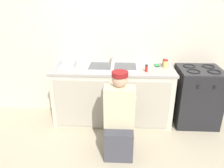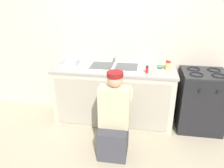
{
  "view_description": "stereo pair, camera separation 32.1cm",
  "coord_description": "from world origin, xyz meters",
  "px_view_note": "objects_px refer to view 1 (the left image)",
  "views": [
    {
      "loc": [
        0.15,
        -2.85,
        1.98
      ],
      "look_at": [
        0.0,
        0.1,
        0.72
      ],
      "focal_mm": 35.0,
      "sensor_mm": 36.0,
      "label": 1
    },
    {
      "loc": [
        0.47,
        -2.82,
        1.98
      ],
      "look_at": [
        0.0,
        0.1,
        0.72
      ],
      "focal_mm": 35.0,
      "sensor_mm": 36.0,
      "label": 2
    }
  ],
  "objects_px": {
    "cell_phone": "(157,65)",
    "spice_bottle_pepper": "(164,62)",
    "condiment_jar": "(165,64)",
    "plumber_person": "(119,121)",
    "dish_rack_tray": "(68,66)",
    "sink_double_basin": "(113,67)",
    "stove_range": "(197,96)",
    "spice_bottle_red": "(146,68)"
  },
  "relations": [
    {
      "from": "stove_range",
      "to": "spice_bottle_red",
      "type": "distance_m",
      "value": 0.98
    },
    {
      "from": "dish_rack_tray",
      "to": "spice_bottle_pepper",
      "type": "distance_m",
      "value": 1.5
    },
    {
      "from": "sink_double_basin",
      "to": "cell_phone",
      "type": "relative_size",
      "value": 5.71
    },
    {
      "from": "sink_double_basin",
      "to": "spice_bottle_pepper",
      "type": "xyz_separation_m",
      "value": [
        0.8,
        0.17,
        0.03
      ]
    },
    {
      "from": "stove_range",
      "to": "spice_bottle_red",
      "type": "height_order",
      "value": "spice_bottle_red"
    },
    {
      "from": "plumber_person",
      "to": "spice_bottle_red",
      "type": "xyz_separation_m",
      "value": [
        0.38,
        0.65,
        0.49
      ]
    },
    {
      "from": "condiment_jar",
      "to": "dish_rack_tray",
      "type": "bearing_deg",
      "value": -176.37
    },
    {
      "from": "cell_phone",
      "to": "condiment_jar",
      "type": "distance_m",
      "value": 0.16
    },
    {
      "from": "plumber_person",
      "to": "condiment_jar",
      "type": "relative_size",
      "value": 8.63
    },
    {
      "from": "plumber_person",
      "to": "dish_rack_tray",
      "type": "xyz_separation_m",
      "value": [
        -0.81,
        0.75,
        0.47
      ]
    },
    {
      "from": "condiment_jar",
      "to": "plumber_person",
      "type": "bearing_deg",
      "value": -128.71
    },
    {
      "from": "cell_phone",
      "to": "condiment_jar",
      "type": "relative_size",
      "value": 1.09
    },
    {
      "from": "sink_double_basin",
      "to": "dish_rack_tray",
      "type": "height_order",
      "value": "sink_double_basin"
    },
    {
      "from": "dish_rack_tray",
      "to": "condiment_jar",
      "type": "distance_m",
      "value": 1.49
    },
    {
      "from": "sink_double_basin",
      "to": "stove_range",
      "type": "bearing_deg",
      "value": -0.09
    },
    {
      "from": "cell_phone",
      "to": "condiment_jar",
      "type": "xyz_separation_m",
      "value": [
        0.11,
        -0.09,
        0.06
      ]
    },
    {
      "from": "dish_rack_tray",
      "to": "cell_phone",
      "type": "xyz_separation_m",
      "value": [
        1.38,
        0.18,
        -0.02
      ]
    },
    {
      "from": "plumber_person",
      "to": "dish_rack_tray",
      "type": "bearing_deg",
      "value": 136.94
    },
    {
      "from": "cell_phone",
      "to": "spice_bottle_pepper",
      "type": "bearing_deg",
      "value": 13.09
    },
    {
      "from": "plumber_person",
      "to": "cell_phone",
      "type": "relative_size",
      "value": 7.89
    },
    {
      "from": "spice_bottle_red",
      "to": "condiment_jar",
      "type": "distance_m",
      "value": 0.36
    },
    {
      "from": "spice_bottle_red",
      "to": "dish_rack_tray",
      "type": "distance_m",
      "value": 1.19
    },
    {
      "from": "cell_phone",
      "to": "plumber_person",
      "type": "bearing_deg",
      "value": -121.13
    },
    {
      "from": "sink_double_basin",
      "to": "stove_range",
      "type": "distance_m",
      "value": 1.41
    },
    {
      "from": "spice_bottle_pepper",
      "to": "condiment_jar",
      "type": "bearing_deg",
      "value": -88.37
    },
    {
      "from": "stove_range",
      "to": "dish_rack_tray",
      "type": "xyz_separation_m",
      "value": [
        -2.01,
        -0.03,
        0.47
      ]
    },
    {
      "from": "plumber_person",
      "to": "spice_bottle_pepper",
      "type": "height_order",
      "value": "plumber_person"
    },
    {
      "from": "sink_double_basin",
      "to": "spice_bottle_red",
      "type": "relative_size",
      "value": 7.62
    },
    {
      "from": "plumber_person",
      "to": "condiment_jar",
      "type": "xyz_separation_m",
      "value": [
        0.68,
        0.85,
        0.51
      ]
    },
    {
      "from": "cell_phone",
      "to": "spice_bottle_pepper",
      "type": "xyz_separation_m",
      "value": [
        0.11,
        0.03,
        0.04
      ]
    },
    {
      "from": "stove_range",
      "to": "cell_phone",
      "type": "xyz_separation_m",
      "value": [
        -0.64,
        0.15,
        0.45
      ]
    },
    {
      "from": "cell_phone",
      "to": "spice_bottle_pepper",
      "type": "height_order",
      "value": "spice_bottle_pepper"
    },
    {
      "from": "sink_double_basin",
      "to": "plumber_person",
      "type": "height_order",
      "value": "plumber_person"
    },
    {
      "from": "sink_double_basin",
      "to": "spice_bottle_red",
      "type": "distance_m",
      "value": 0.52
    },
    {
      "from": "stove_range",
      "to": "cell_phone",
      "type": "relative_size",
      "value": 6.58
    },
    {
      "from": "condiment_jar",
      "to": "spice_bottle_pepper",
      "type": "relative_size",
      "value": 1.22
    },
    {
      "from": "stove_range",
      "to": "dish_rack_tray",
      "type": "distance_m",
      "value": 2.07
    },
    {
      "from": "plumber_person",
      "to": "cell_phone",
      "type": "xyz_separation_m",
      "value": [
        0.57,
        0.94,
        0.45
      ]
    },
    {
      "from": "sink_double_basin",
      "to": "spice_bottle_pepper",
      "type": "bearing_deg",
      "value": 12.35
    },
    {
      "from": "dish_rack_tray",
      "to": "spice_bottle_pepper",
      "type": "xyz_separation_m",
      "value": [
        1.49,
        0.21,
        0.03
      ]
    },
    {
      "from": "plumber_person",
      "to": "cell_phone",
      "type": "bearing_deg",
      "value": 58.87
    },
    {
      "from": "sink_double_basin",
      "to": "plumber_person",
      "type": "relative_size",
      "value": 0.72
    }
  ]
}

